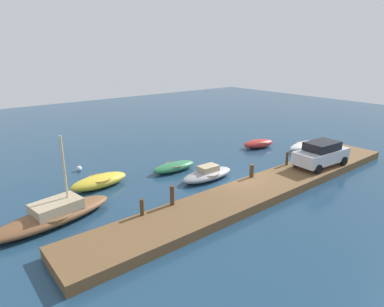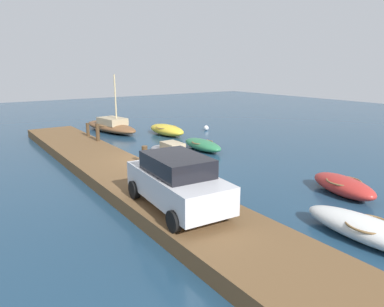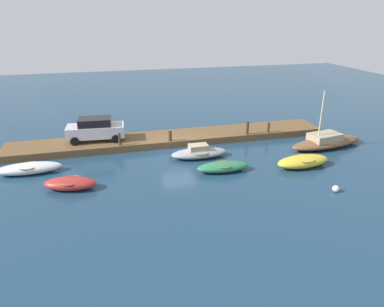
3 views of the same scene
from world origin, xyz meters
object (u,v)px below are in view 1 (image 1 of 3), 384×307
at_px(sailboat_brown, 53,215).
at_px(mooring_post_west, 142,207).
at_px(rowboat_green, 174,167).
at_px(motorboat_grey, 208,174).
at_px(mooring_post_mid_east, 252,171).
at_px(parked_car, 321,154).
at_px(rowboat_yellow, 99,181).
at_px(mooring_post_mid_west, 172,195).
at_px(dinghy_red, 259,143).
at_px(mooring_post_east, 287,158).
at_px(rowboat_white, 305,146).
at_px(marker_buoy, 79,169).

xyz_separation_m(sailboat_brown, mooring_post_west, (3.50, -3.01, 0.51)).
relative_size(rowboat_green, motorboat_grey, 0.86).
distance_m(mooring_post_mid_east, parked_car, 5.77).
height_order(mooring_post_west, mooring_post_mid_east, mooring_post_west).
bearing_deg(rowboat_yellow, sailboat_brown, -146.32).
xyz_separation_m(mooring_post_mid_east, parked_car, (5.51, -1.64, 0.49)).
relative_size(motorboat_grey, sailboat_brown, 0.61).
bearing_deg(parked_car, mooring_post_mid_west, 176.29).
bearing_deg(mooring_post_west, dinghy_red, 19.20).
xyz_separation_m(rowboat_green, parked_car, (7.98, -6.90, 1.12)).
bearing_deg(rowboat_green, parked_car, -38.55).
distance_m(mooring_post_west, mooring_post_mid_east, 8.27).
height_order(mooring_post_mid_west, mooring_post_east, mooring_post_mid_west).
bearing_deg(sailboat_brown, rowboat_yellow, 28.56).
relative_size(rowboat_yellow, mooring_post_mid_west, 3.62).
bearing_deg(rowboat_green, rowboat_white, -11.00).
xyz_separation_m(rowboat_yellow, marker_buoy, (0.06, 3.72, -0.21)).
height_order(motorboat_grey, mooring_post_mid_west, mooring_post_mid_west).
distance_m(dinghy_red, rowboat_yellow, 15.07).
height_order(mooring_post_mid_east, marker_buoy, mooring_post_mid_east).
distance_m(dinghy_red, mooring_post_west, 16.29).
bearing_deg(parked_car, marker_buoy, 144.05).
bearing_deg(dinghy_red, mooring_post_east, -108.51).
xyz_separation_m(motorboat_grey, rowboat_white, (11.45, -0.17, -0.02)).
distance_m(mooring_post_west, marker_buoy, 9.68).
height_order(rowboat_green, mooring_post_east, mooring_post_east).
distance_m(dinghy_red, motorboat_grey, 9.16).
height_order(rowboat_white, mooring_post_east, mooring_post_east).
distance_m(rowboat_yellow, mooring_post_mid_east, 9.94).
height_order(rowboat_green, motorboat_grey, motorboat_grey).
relative_size(rowboat_green, rowboat_white, 0.87).
distance_m(rowboat_green, rowboat_yellow, 5.53).
relative_size(motorboat_grey, parked_car, 0.93).
height_order(rowboat_yellow, mooring_post_west, mooring_post_west).
height_order(mooring_post_mid_east, mooring_post_east, mooring_post_east).
height_order(rowboat_green, mooring_post_mid_east, mooring_post_mid_east).
xyz_separation_m(sailboat_brown, mooring_post_east, (15.59, -3.01, 0.55)).
relative_size(mooring_post_west, parked_car, 0.20).
height_order(mooring_post_west, mooring_post_mid_west, mooring_post_mid_west).
relative_size(parked_car, marker_buoy, 11.02).
distance_m(rowboat_yellow, sailboat_brown, 4.80).
height_order(rowboat_yellow, mooring_post_mid_west, mooring_post_mid_west).
relative_size(rowboat_green, dinghy_red, 1.08).
height_order(sailboat_brown, mooring_post_mid_east, sailboat_brown).
height_order(motorboat_grey, sailboat_brown, sailboat_brown).
bearing_deg(mooring_post_mid_east, mooring_post_mid_west, 180.00).
xyz_separation_m(rowboat_white, marker_buoy, (-17.73, 7.29, -0.16)).
bearing_deg(mooring_post_west, motorboat_grey, 20.72).
bearing_deg(mooring_post_east, dinghy_red, 58.53).
bearing_deg(rowboat_yellow, parked_car, -33.07).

